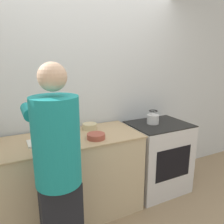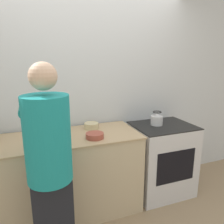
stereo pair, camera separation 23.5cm
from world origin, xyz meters
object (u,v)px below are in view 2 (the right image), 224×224
cutting_board (44,139)px  kettle (157,119)px  knife (46,137)px  bowl_prep (91,126)px  oven (161,159)px  person (50,164)px

cutting_board → kettle: 1.36m
kettle → knife: bearing=-179.5°
cutting_board → knife: (0.02, 0.03, 0.01)m
cutting_board → bowl_prep: size_ratio=1.87×
cutting_board → kettle: bearing=1.8°
cutting_board → oven: bearing=-0.0°
oven → bowl_prep: 1.03m
oven → bowl_prep: bearing=167.7°
cutting_board → bowl_prep: bearing=19.0°
cutting_board → kettle: (1.36, 0.04, 0.06)m
bowl_prep → person: bearing=-125.7°
oven → person: person is taller
oven → knife: bearing=178.8°
knife → person: bearing=-89.7°
oven → person: (-1.43, -0.58, 0.47)m
oven → cutting_board: 1.51m
knife → kettle: size_ratio=1.09×
oven → kettle: 0.54m
oven → kettle: bearing=149.9°
knife → kettle: 1.34m
person → oven: bearing=22.0°
oven → knife: 1.49m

